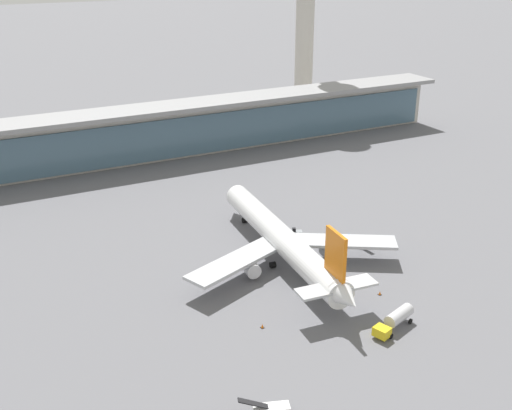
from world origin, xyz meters
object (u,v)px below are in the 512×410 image
at_px(service_truck_near_nose_grey, 295,233).
at_px(service_truck_by_tail_yellow, 395,319).
at_px(safety_cone_alpha, 380,293).
at_px(airliner_on_stand, 283,240).
at_px(service_truck_under_wing_olive, 325,270).
at_px(service_truck_mid_apron_white, 270,408).
at_px(service_truck_on_taxiway_blue, 355,240).
at_px(safety_cone_bravo, 262,326).

bearing_deg(service_truck_near_nose_grey, service_truck_by_tail_yellow, -94.84).
relative_size(service_truck_near_nose_grey, safety_cone_alpha, 4.72).
xyz_separation_m(airliner_on_stand, service_truck_under_wing_olive, (4.78, -7.62, -3.85)).
relative_size(service_truck_near_nose_grey, service_truck_mid_apron_white, 0.48).
distance_m(service_truck_by_tail_yellow, service_truck_on_taxiway_blue, 30.66).
height_order(service_truck_by_tail_yellow, service_truck_on_taxiway_blue, service_truck_by_tail_yellow).
bearing_deg(safety_cone_alpha, service_truck_on_taxiway_blue, 67.04).
relative_size(service_truck_by_tail_yellow, safety_cone_alpha, 12.66).
height_order(service_truck_under_wing_olive, service_truck_mid_apron_white, same).
bearing_deg(service_truck_mid_apron_white, safety_cone_alpha, 29.39).
xyz_separation_m(airliner_on_stand, service_truck_mid_apron_white, (-22.22, -36.03, -3.85)).
bearing_deg(service_truck_near_nose_grey, airliner_on_stand, -132.49).
bearing_deg(airliner_on_stand, service_truck_on_taxiway_blue, 0.62).
height_order(service_truck_near_nose_grey, service_truck_on_taxiway_blue, service_truck_on_taxiway_blue).
height_order(service_truck_near_nose_grey, service_truck_under_wing_olive, service_truck_under_wing_olive).
bearing_deg(safety_cone_alpha, airliner_on_stand, 116.13).
relative_size(service_truck_mid_apron_white, service_truck_on_taxiway_blue, 0.99).
height_order(service_truck_on_taxiway_blue, safety_cone_bravo, service_truck_on_taxiway_blue).
xyz_separation_m(service_truck_mid_apron_white, safety_cone_alpha, (31.26, 17.61, -0.49)).
distance_m(service_truck_mid_apron_white, safety_cone_bravo, 19.72).
relative_size(service_truck_under_wing_olive, service_truck_by_tail_yellow, 0.78).
height_order(service_truck_mid_apron_white, safety_cone_alpha, service_truck_mid_apron_white).
bearing_deg(safety_cone_alpha, service_truck_near_nose_grey, 92.76).
bearing_deg(service_truck_mid_apron_white, service_truck_by_tail_yellow, 16.82).
relative_size(service_truck_under_wing_olive, service_truck_on_taxiway_blue, 1.00).
distance_m(safety_cone_alpha, safety_cone_bravo, 22.97).
distance_m(service_truck_near_nose_grey, service_truck_on_taxiway_blue, 12.36).
relative_size(airliner_on_stand, service_truck_on_taxiway_blue, 8.02).
bearing_deg(safety_cone_alpha, service_truck_under_wing_olive, 111.51).
bearing_deg(service_truck_on_taxiway_blue, service_truck_under_wing_olive, -147.28).
distance_m(service_truck_near_nose_grey, safety_cone_alpha, 26.92).
distance_m(service_truck_under_wing_olive, safety_cone_bravo, 21.48).
relative_size(service_truck_near_nose_grey, service_truck_by_tail_yellow, 0.37).
height_order(service_truck_near_nose_grey, safety_cone_alpha, service_truck_near_nose_grey).
xyz_separation_m(service_truck_under_wing_olive, service_truck_mid_apron_white, (-27.00, -28.41, 0.00)).
relative_size(service_truck_near_nose_grey, service_truck_under_wing_olive, 0.48).
distance_m(service_truck_mid_apron_white, service_truck_on_taxiway_blue, 53.33).
bearing_deg(service_truck_near_nose_grey, service_truck_under_wing_olive, -100.44).
bearing_deg(airliner_on_stand, service_truck_mid_apron_white, -121.66).
distance_m(airliner_on_stand, service_truck_under_wing_olive, 9.79).
height_order(airliner_on_stand, safety_cone_alpha, airliner_on_stand).
xyz_separation_m(service_truck_mid_apron_white, service_truck_on_taxiway_blue, (39.15, 36.22, 0.00)).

